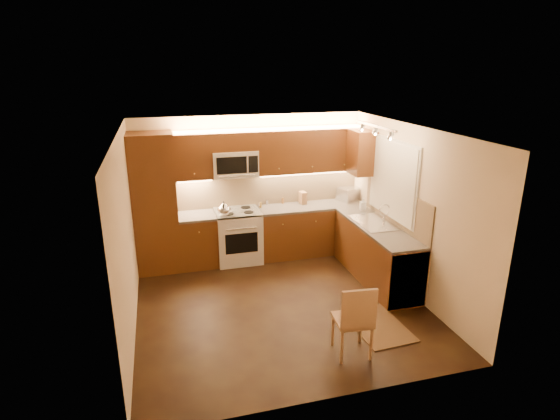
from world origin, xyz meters
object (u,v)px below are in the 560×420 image
object	(u,v)px
microwave	(235,163)
knife_block	(303,198)
dining_chair	(353,318)
soap_bottle	(363,204)
stove	(238,236)
toaster_oven	(349,194)
kettle	(224,208)
sink	(374,218)

from	to	relation	value
microwave	knife_block	bearing A→B (deg)	1.35
dining_chair	soap_bottle	bearing A→B (deg)	67.68
stove	toaster_oven	world-z (taller)	toaster_oven
kettle	dining_chair	distance (m)	3.06
toaster_oven	dining_chair	world-z (taller)	toaster_oven
knife_block	soap_bottle	world-z (taller)	knife_block
sink	kettle	size ratio (longest dim) A/B	3.43
stove	toaster_oven	xyz separation A→B (m)	(2.13, 0.15, 0.56)
sink	dining_chair	bearing A→B (deg)	-122.06
toaster_oven	dining_chair	distance (m)	3.46
stove	kettle	xyz separation A→B (m)	(-0.26, -0.19, 0.59)
kettle	dining_chair	world-z (taller)	kettle
kettle	knife_block	distance (m)	1.53
soap_bottle	dining_chair	distance (m)	2.93
stove	soap_bottle	world-z (taller)	soap_bottle
kettle	soap_bottle	bearing A→B (deg)	4.65
sink	toaster_oven	xyz separation A→B (m)	(0.13, 1.28, 0.05)
microwave	toaster_oven	world-z (taller)	microwave
microwave	sink	xyz separation A→B (m)	(2.00, -1.26, -0.74)
stove	dining_chair	xyz separation A→B (m)	(0.82, -3.00, 0.01)
stove	knife_block	distance (m)	1.36
sink	knife_block	distance (m)	1.50
microwave	kettle	bearing A→B (deg)	-127.97
sink	dining_chair	size ratio (longest dim) A/B	0.92
microwave	knife_block	world-z (taller)	microwave
knife_block	dining_chair	xyz separation A→B (m)	(-0.40, -3.17, -0.54)
stove	microwave	size ratio (longest dim) A/B	1.21
kettle	toaster_oven	size ratio (longest dim) A/B	0.62
kettle	dining_chair	size ratio (longest dim) A/B	0.27
kettle	soap_bottle	size ratio (longest dim) A/B	1.20
sink	dining_chair	xyz separation A→B (m)	(-1.18, -1.88, -0.51)
knife_block	microwave	bearing A→B (deg)	175.45
stove	soap_bottle	bearing A→B (deg)	-11.71
knife_block	kettle	bearing A→B (deg)	-172.33
knife_block	dining_chair	world-z (taller)	knife_block
microwave	kettle	size ratio (longest dim) A/B	3.03
kettle	knife_block	bearing A→B (deg)	24.13
microwave	stove	bearing A→B (deg)	-90.00
sink	knife_block	bearing A→B (deg)	120.91
stove	knife_block	world-z (taller)	knife_block
kettle	stove	bearing A→B (deg)	47.66
soap_bottle	stove	bearing A→B (deg)	176.49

